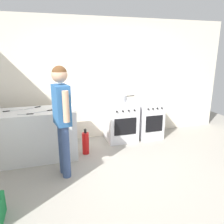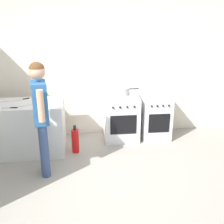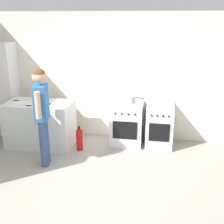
{
  "view_description": "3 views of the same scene",
  "coord_description": "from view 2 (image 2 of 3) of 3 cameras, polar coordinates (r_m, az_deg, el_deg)",
  "views": [
    {
      "loc": [
        -1.15,
        -2.74,
        1.89
      ],
      "look_at": [
        -0.14,
        0.63,
        0.92
      ],
      "focal_mm": 35.0,
      "sensor_mm": 36.0,
      "label": 1
    },
    {
      "loc": [
        -0.37,
        -3.34,
        2.37
      ],
      "look_at": [
        0.09,
        0.79,
        0.84
      ],
      "focal_mm": 45.0,
      "sensor_mm": 36.0,
      "label": 2
    },
    {
      "loc": [
        0.93,
        -3.75,
        2.48
      ],
      "look_at": [
        0.21,
        0.62,
        0.99
      ],
      "focal_mm": 45.0,
      "sensor_mm": 36.0,
      "label": 3
    }
  ],
  "objects": [
    {
      "name": "oven_left",
      "position": [
        5.34,
        1.86,
        -1.1
      ],
      "size": [
        0.64,
        0.62,
        0.85
      ],
      "color": "silver",
      "rests_on": "ground"
    },
    {
      "name": "knife_chef",
      "position": [
        5.06,
        -17.99,
        2.4
      ],
      "size": [
        0.29,
        0.18,
        0.01
      ],
      "color": "silver",
      "rests_on": "counter_unit"
    },
    {
      "name": "fire_extinguisher",
      "position": [
        4.94,
        -7.47,
        -5.78
      ],
      "size": [
        0.13,
        0.13,
        0.5
      ],
      "color": "red",
      "rests_on": "ground"
    },
    {
      "name": "pot",
      "position": [
        5.26,
        2.65,
        4.2
      ],
      "size": [
        0.35,
        0.17,
        0.13
      ],
      "color": "gray",
      "rests_on": "oven_left"
    },
    {
      "name": "knife_bread",
      "position": [
        4.74,
        -16.31,
        1.4
      ],
      "size": [
        0.34,
        0.15,
        0.01
      ],
      "color": "silver",
      "rests_on": "counter_unit"
    },
    {
      "name": "ground_plane",
      "position": [
        4.11,
        -0.01,
        -14.93
      ],
      "size": [
        8.0,
        8.0,
        0.0
      ],
      "primitive_type": "plane",
      "color": "gray"
    },
    {
      "name": "counter_unit",
      "position": [
        5.03,
        -17.09,
        -3.14
      ],
      "size": [
        1.3,
        0.7,
        0.9
      ],
      "primitive_type": "cube",
      "color": "silver",
      "rests_on": "ground"
    },
    {
      "name": "person",
      "position": [
        4.08,
        -14.35,
        0.47
      ],
      "size": [
        0.26,
        0.56,
        1.71
      ],
      "color": "#384C7A",
      "rests_on": "ground"
    },
    {
      "name": "oven_right",
      "position": [
        5.47,
        8.73,
        -0.82
      ],
      "size": [
        0.53,
        0.62,
        0.85
      ],
      "color": "silver",
      "rests_on": "ground"
    },
    {
      "name": "back_wall",
      "position": [
        5.41,
        -2.31,
        8.84
      ],
      "size": [
        6.0,
        0.1,
        2.6
      ],
      "primitive_type": "cube",
      "color": "silver",
      "rests_on": "ground"
    },
    {
      "name": "knife_utility",
      "position": [
        4.7,
        -19.99,
        0.81
      ],
      "size": [
        0.25,
        0.04,
        0.01
      ],
      "color": "silver",
      "rests_on": "counter_unit"
    }
  ]
}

